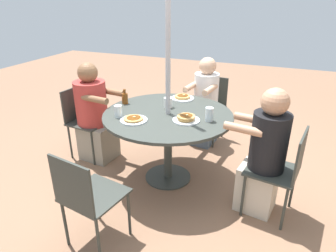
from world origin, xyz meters
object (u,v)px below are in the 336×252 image
object	(u,v)px
patio_table	(168,122)
diner_north	(205,105)
diner_east	(94,117)
patio_chair_east	(84,117)
patio_chair_west	(282,168)
coffee_cup	(168,102)
pancake_plate_a	(186,119)
drinking_glass_b	(209,114)
diner_west	(264,157)
pancake_plate_b	(134,119)
patio_chair_north	(209,104)
pancake_plate_c	(183,97)
drinking_glass_a	(118,111)
syrup_bottle	(125,98)
patio_chair_south	(87,195)

from	to	relation	value
patio_table	diner_north	distance (m)	0.98
diner_east	patio_chair_east	bearing A→B (deg)	-90.00
patio_chair_west	coffee_cup	size ratio (longest dim) A/B	7.98
pancake_plate_a	drinking_glass_b	world-z (taller)	drinking_glass_b
patio_chair_east	diner_west	xyz separation A→B (m)	(0.28, 2.10, 0.06)
pancake_plate_a	diner_east	bearing A→B (deg)	-99.88
coffee_cup	drinking_glass_b	xyz separation A→B (m)	(0.19, 0.49, 0.01)
pancake_plate_b	patio_chair_north	bearing A→B (deg)	165.44
patio_table	diner_west	world-z (taller)	diner_west
patio_table	diner_north	bearing A→B (deg)	172.90
diner_north	patio_chair_west	bearing A→B (deg)	138.03
patio_table	patio_chair_north	bearing A→B (deg)	172.90
diner_north	pancake_plate_c	bearing A→B (deg)	81.73
drinking_glass_a	patio_chair_west	bearing A→B (deg)	92.79
diner_north	coffee_cup	distance (m)	0.87
patio_chair_east	drinking_glass_b	distance (m)	1.60
diner_east	coffee_cup	world-z (taller)	diner_east
patio_table	diner_north	world-z (taller)	diner_north
pancake_plate_a	patio_chair_north	bearing A→B (deg)	-176.04
syrup_bottle	coffee_cup	distance (m)	0.48
pancake_plate_a	coffee_cup	distance (m)	0.40
coffee_cup	pancake_plate_a	bearing A→B (deg)	46.86
diner_east	diner_west	world-z (taller)	diner_west
patio_table	drinking_glass_b	world-z (taller)	drinking_glass_b
diner_north	drinking_glass_a	xyz separation A→B (m)	(1.23, -0.53, 0.28)
pancake_plate_a	patio_chair_south	bearing A→B (deg)	-22.49
coffee_cup	pancake_plate_b	bearing A→B (deg)	-19.78
patio_chair_north	pancake_plate_a	world-z (taller)	patio_chair_north
patio_chair_south	drinking_glass_b	distance (m)	1.30
diner_north	drinking_glass_b	xyz separation A→B (m)	(1.00, 0.31, 0.29)
drinking_glass_a	drinking_glass_b	xyz separation A→B (m)	(-0.24, 0.84, 0.01)
patio_chair_east	patio_chair_west	bearing A→B (deg)	88.20
patio_table	syrup_bottle	bearing A→B (deg)	-100.29
diner_north	patio_chair_south	size ratio (longest dim) A/B	1.35
pancake_plate_c	pancake_plate_b	bearing A→B (deg)	-15.58
coffee_cup	drinking_glass_b	world-z (taller)	drinking_glass_b
pancake_plate_b	drinking_glass_a	world-z (taller)	drinking_glass_a
patio_chair_south	pancake_plate_b	size ratio (longest dim) A/B	3.25
diner_west	syrup_bottle	world-z (taller)	diner_west
patio_chair_south	diner_west	world-z (taller)	diner_west
pancake_plate_c	pancake_plate_a	bearing A→B (deg)	22.43
patio_chair_north	patio_chair_west	bearing A→B (deg)	133.77
diner_east	pancake_plate_b	xyz separation A→B (m)	(0.39, 0.74, 0.24)
patio_table	syrup_bottle	world-z (taller)	syrup_bottle
pancake_plate_b	pancake_plate_c	size ratio (longest dim) A/B	1.00
patio_chair_west	syrup_bottle	distance (m)	1.72
drinking_glass_b	diner_north	bearing A→B (deg)	-162.95
diner_north	patio_chair_south	world-z (taller)	diner_north
patio_chair_east	coffee_cup	xyz separation A→B (m)	(-0.05, 1.07, 0.31)
diner_north	drinking_glass_b	bearing A→B (deg)	114.15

